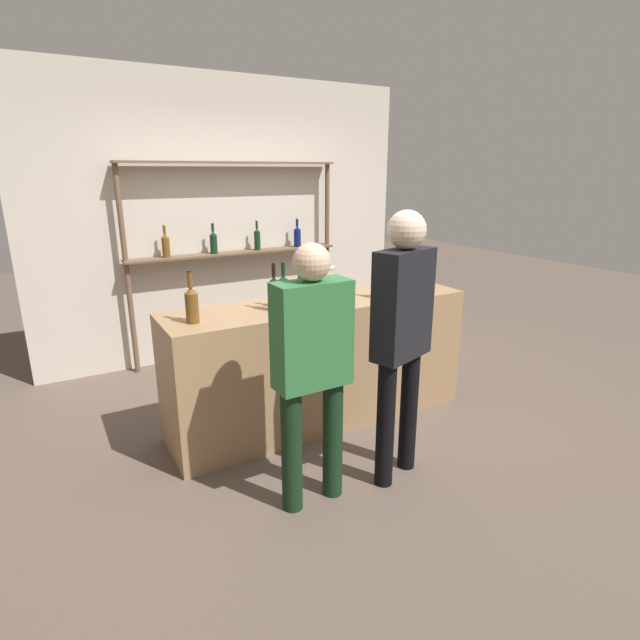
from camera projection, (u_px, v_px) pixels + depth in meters
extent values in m
plane|color=brown|center=(320.00, 418.00, 3.99)|extent=(16.00, 16.00, 0.00)
cube|color=#997551|center=(320.00, 362.00, 3.85)|extent=(2.34, 0.60, 0.96)
cube|color=beige|center=(229.00, 220.00, 5.16)|extent=(3.94, 0.12, 2.80)
cylinder|color=brown|center=(127.00, 273.00, 4.61)|extent=(0.05, 0.05, 1.98)
cylinder|color=brown|center=(327.00, 254.00, 5.64)|extent=(0.05, 0.05, 1.98)
cube|color=brown|center=(232.00, 162.00, 4.84)|extent=(2.20, 0.18, 0.02)
cube|color=brown|center=(236.00, 253.00, 5.10)|extent=(2.20, 0.18, 0.02)
cylinder|color=brown|center=(166.00, 248.00, 4.73)|extent=(0.07, 0.07, 0.19)
cone|color=brown|center=(165.00, 236.00, 4.70)|extent=(0.07, 0.07, 0.03)
cylinder|color=brown|center=(164.00, 230.00, 4.68)|extent=(0.03, 0.03, 0.08)
cylinder|color=gold|center=(164.00, 225.00, 4.67)|extent=(0.03, 0.03, 0.01)
cylinder|color=black|center=(214.00, 244.00, 4.96)|extent=(0.07, 0.07, 0.18)
cone|color=black|center=(213.00, 234.00, 4.93)|extent=(0.07, 0.07, 0.03)
cylinder|color=black|center=(213.00, 228.00, 4.91)|extent=(0.03, 0.03, 0.07)
cylinder|color=black|center=(212.00, 224.00, 4.90)|extent=(0.03, 0.03, 0.01)
cylinder|color=black|center=(257.00, 241.00, 5.18)|extent=(0.06, 0.06, 0.19)
cone|color=black|center=(257.00, 230.00, 5.15)|extent=(0.06, 0.06, 0.03)
cylinder|color=black|center=(257.00, 225.00, 5.13)|extent=(0.02, 0.02, 0.07)
cylinder|color=#232328|center=(257.00, 221.00, 5.12)|extent=(0.03, 0.03, 0.01)
cylinder|color=#0F1956|center=(297.00, 238.00, 5.40)|extent=(0.08, 0.08, 0.18)
cone|color=#0F1956|center=(297.00, 228.00, 5.37)|extent=(0.08, 0.08, 0.03)
cylinder|color=#0F1956|center=(297.00, 223.00, 5.36)|extent=(0.03, 0.03, 0.08)
cylinder|color=gold|center=(297.00, 219.00, 5.34)|extent=(0.03, 0.03, 0.01)
cylinder|color=black|center=(274.00, 296.00, 3.44)|extent=(0.07, 0.07, 0.20)
cone|color=black|center=(274.00, 279.00, 3.40)|extent=(0.07, 0.07, 0.03)
cylinder|color=black|center=(274.00, 271.00, 3.38)|extent=(0.03, 0.03, 0.09)
cylinder|color=black|center=(273.00, 264.00, 3.37)|extent=(0.03, 0.03, 0.01)
cylinder|color=brown|center=(192.00, 308.00, 3.16)|extent=(0.08, 0.08, 0.19)
cone|color=brown|center=(191.00, 290.00, 3.13)|extent=(0.08, 0.08, 0.04)
cylinder|color=brown|center=(190.00, 280.00, 3.11)|extent=(0.03, 0.03, 0.10)
cylinder|color=#232328|center=(189.00, 271.00, 3.10)|extent=(0.03, 0.03, 0.01)
cylinder|color=black|center=(284.00, 294.00, 3.51)|extent=(0.07, 0.07, 0.20)
cone|color=black|center=(283.00, 278.00, 3.48)|extent=(0.07, 0.07, 0.03)
cylinder|color=black|center=(283.00, 270.00, 3.46)|extent=(0.03, 0.03, 0.08)
cylinder|color=black|center=(283.00, 263.00, 3.45)|extent=(0.03, 0.03, 0.01)
cylinder|color=#0F1956|center=(386.00, 285.00, 3.75)|extent=(0.08, 0.08, 0.22)
cone|color=#0F1956|center=(386.00, 268.00, 3.72)|extent=(0.08, 0.08, 0.04)
cylinder|color=#0F1956|center=(387.00, 260.00, 3.70)|extent=(0.03, 0.03, 0.08)
cylinder|color=gold|center=(387.00, 254.00, 3.69)|extent=(0.03, 0.03, 0.01)
cylinder|color=black|center=(303.00, 291.00, 3.57)|extent=(0.08, 0.08, 0.21)
cone|color=black|center=(303.00, 274.00, 3.53)|extent=(0.08, 0.08, 0.04)
cylinder|color=black|center=(303.00, 265.00, 3.51)|extent=(0.03, 0.03, 0.09)
cylinder|color=gold|center=(303.00, 257.00, 3.50)|extent=(0.03, 0.03, 0.01)
cylinder|color=#B2B2B7|center=(319.00, 283.00, 3.80)|extent=(0.22, 0.22, 0.23)
cylinder|color=#B2B2B7|center=(319.00, 267.00, 3.77)|extent=(0.23, 0.23, 0.01)
cylinder|color=black|center=(333.00, 438.00, 2.96)|extent=(0.12, 0.12, 0.75)
cylinder|color=black|center=(292.00, 451.00, 2.83)|extent=(0.12, 0.12, 0.75)
cube|color=#2D6B38|center=(312.00, 335.00, 2.70)|extent=(0.43, 0.19, 0.59)
sphere|color=#DBB293|center=(312.00, 262.00, 2.58)|extent=(0.20, 0.20, 0.20)
cylinder|color=black|center=(409.00, 410.00, 3.23)|extent=(0.11, 0.11, 0.82)
cylinder|color=black|center=(385.00, 425.00, 3.04)|extent=(0.11, 0.11, 0.82)
cube|color=black|center=(403.00, 305.00, 2.92)|extent=(0.44, 0.29, 0.65)
sphere|color=beige|center=(407.00, 230.00, 2.80)|extent=(0.22, 0.22, 0.22)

